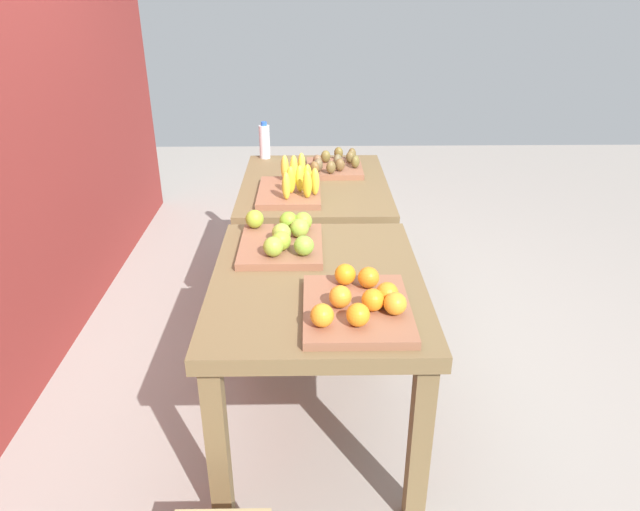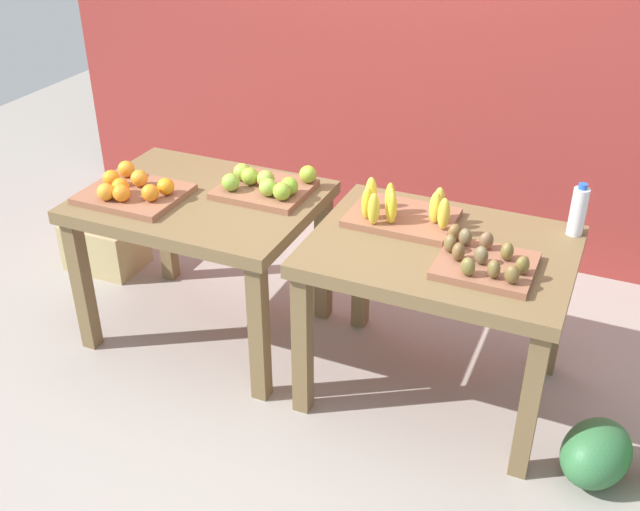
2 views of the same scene
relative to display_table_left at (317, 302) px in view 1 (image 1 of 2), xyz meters
name	(u,v)px [view 1 (image 1 of 2)]	position (x,y,z in m)	size (l,w,h in m)	color
ground_plane	(316,351)	(0.56, 0.00, -0.63)	(8.00, 8.00, 0.00)	gray
display_table_left	(317,302)	(0.00, 0.00, 0.00)	(1.04, 0.80, 0.74)	brown
display_table_right	(315,200)	(1.12, 0.00, 0.00)	(1.04, 0.80, 0.74)	brown
orange_bin	(359,304)	(-0.26, -0.14, 0.14)	(0.44, 0.36, 0.11)	#8F5A41
apple_bin	(283,239)	(0.26, 0.14, 0.15)	(0.42, 0.35, 0.11)	#8F5A41
banana_crate	(293,186)	(0.91, 0.11, 0.15)	(0.44, 0.32, 0.17)	#8F5A41
kiwi_bin	(334,165)	(1.31, -0.12, 0.14)	(0.37, 0.32, 0.10)	#8F5A41
water_bottle	(265,141)	(1.59, 0.30, 0.21)	(0.06, 0.06, 0.22)	silver
watermelon_pile	(345,220)	(2.02, -0.23, -0.50)	(0.70, 0.46, 0.28)	#366C2B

